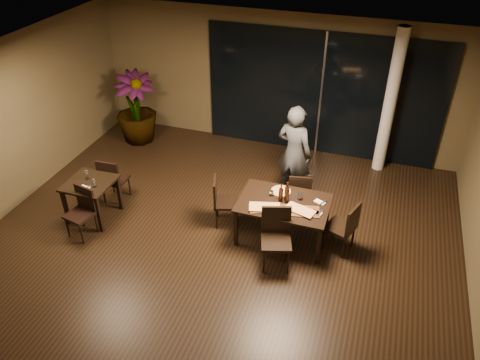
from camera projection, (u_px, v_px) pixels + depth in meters
name	position (u px, v px, depth m)	size (l,w,h in m)	color
ground	(212.00, 254.00, 7.78)	(8.00, 8.00, 0.00)	black
wall_back	(277.00, 81.00, 10.14)	(8.00, 0.10, 3.00)	brown
ceiling	(204.00, 83.00, 6.10)	(8.00, 8.00, 0.04)	silver
window_panel	(321.00, 95.00, 9.89)	(5.00, 0.06, 2.70)	black
column	(390.00, 103.00, 9.19)	(0.24, 0.24, 3.00)	silver
main_table	(284.00, 206.00, 7.77)	(1.50, 1.00, 0.75)	black
side_table	(91.00, 188.00, 8.29)	(0.80, 0.80, 0.75)	black
chair_main_far	(300.00, 192.00, 8.42)	(0.47, 0.47, 0.88)	black
chair_main_near	(276.00, 234.00, 7.35)	(0.58, 0.58, 1.01)	black
chair_main_left	(222.00, 199.00, 8.20)	(0.54, 0.54, 0.93)	black
chair_main_right	(345.00, 226.00, 7.59)	(0.55, 0.55, 0.93)	black
chair_side_far	(112.00, 178.00, 8.73)	(0.46, 0.46, 0.94)	black
chair_side_near	(82.00, 209.00, 7.98)	(0.50, 0.50, 0.90)	black
diner	(294.00, 153.00, 8.68)	(0.64, 0.43, 1.89)	#2F3235
potted_plant	(136.00, 108.00, 10.60)	(0.89, 0.89, 1.63)	#1C501A
pizza_board_left	(265.00, 208.00, 7.58)	(0.50, 0.25, 0.01)	#4F3119
pizza_board_right	(300.00, 211.00, 7.52)	(0.62, 0.31, 0.01)	#452A16
oblong_pizza_left	(265.00, 207.00, 7.57)	(0.48, 0.23, 0.02)	#691209
oblong_pizza_right	(300.00, 210.00, 7.51)	(0.46, 0.21, 0.02)	#690C09
round_pizza	(281.00, 191.00, 7.98)	(0.33, 0.33, 0.01)	#B73414
bottle_a	(281.00, 193.00, 7.67)	(0.07, 0.07, 0.33)	black
bottle_b	(287.00, 196.00, 7.64)	(0.06, 0.06, 0.26)	black
bottle_c	(287.00, 191.00, 7.68)	(0.08, 0.08, 0.35)	black
tumbler_left	(271.00, 193.00, 7.87)	(0.07, 0.07, 0.09)	white
tumbler_right	(300.00, 197.00, 7.77)	(0.08, 0.08, 0.10)	white
napkin_near	(316.00, 212.00, 7.49)	(0.18, 0.10, 0.01)	white
napkin_far	(320.00, 202.00, 7.72)	(0.18, 0.10, 0.01)	silver
wine_glass_a	(86.00, 175.00, 8.26)	(0.08, 0.08, 0.18)	white
wine_glass_b	(94.00, 183.00, 8.06)	(0.07, 0.07, 0.16)	white
side_napkin	(84.00, 188.00, 8.07)	(0.18, 0.11, 0.01)	white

